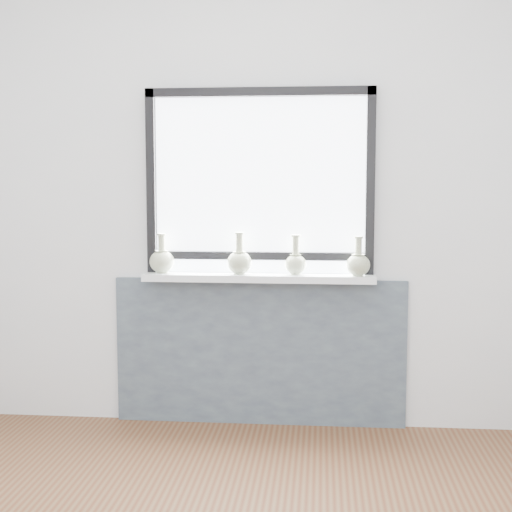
# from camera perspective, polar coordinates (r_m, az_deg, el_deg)

# --- Properties ---
(back_wall) EXTENTS (3.60, 0.02, 2.60)m
(back_wall) POSITION_cam_1_polar(r_m,az_deg,el_deg) (4.12, 0.33, 4.24)
(back_wall) COLOR silver
(back_wall) RESTS_ON ground
(apron_panel) EXTENTS (1.70, 0.03, 0.86)m
(apron_panel) POSITION_cam_1_polar(r_m,az_deg,el_deg) (4.21, 0.29, -7.69)
(apron_panel) COLOR slate
(apron_panel) RESTS_ON ground
(windowsill) EXTENTS (1.32, 0.18, 0.04)m
(windowsill) POSITION_cam_1_polar(r_m,az_deg,el_deg) (4.06, 0.21, -1.74)
(windowsill) COLOR white
(windowsill) RESTS_ON apron_panel
(window) EXTENTS (1.30, 0.06, 1.05)m
(window) POSITION_cam_1_polar(r_m,az_deg,el_deg) (4.08, 0.29, 6.21)
(window) COLOR black
(window) RESTS_ON windowsill
(vase_a) EXTENTS (0.14, 0.14, 0.23)m
(vase_a) POSITION_cam_1_polar(r_m,az_deg,el_deg) (4.14, -7.54, -0.32)
(vase_a) COLOR #B7C09A
(vase_a) RESTS_ON windowsill
(vase_b) EXTENTS (0.14, 0.14, 0.24)m
(vase_b) POSITION_cam_1_polar(r_m,az_deg,el_deg) (4.05, -1.34, -0.38)
(vase_b) COLOR #B7C09A
(vase_b) RESTS_ON windowsill
(vase_c) EXTENTS (0.12, 0.12, 0.23)m
(vase_c) POSITION_cam_1_polar(r_m,az_deg,el_deg) (4.04, 3.18, -0.48)
(vase_c) COLOR #B7C09A
(vase_c) RESTS_ON windowsill
(vase_d) EXTENTS (0.13, 0.13, 0.22)m
(vase_d) POSITION_cam_1_polar(r_m,az_deg,el_deg) (4.01, 8.17, -0.58)
(vase_d) COLOR #B7C09A
(vase_d) RESTS_ON windowsill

